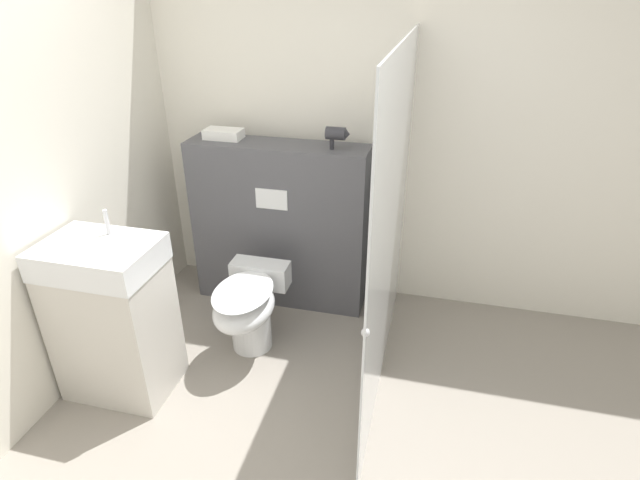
{
  "coord_description": "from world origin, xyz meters",
  "views": [
    {
      "loc": [
        0.63,
        -1.46,
        2.15
      ],
      "look_at": [
        -0.0,
        1.1,
        0.78
      ],
      "focal_mm": 28.0,
      "sensor_mm": 36.0,
      "label": 1
    }
  ],
  "objects": [
    {
      "name": "sink_vanity",
      "position": [
        -1.03,
        0.46,
        0.48
      ],
      "size": [
        0.59,
        0.43,
        1.09
      ],
      "color": "beige",
      "rests_on": "ground_plane"
    },
    {
      "name": "partition_panel",
      "position": [
        -0.42,
        1.59,
        0.6
      ],
      "size": [
        1.24,
        0.31,
        1.2
      ],
      "color": "#4C4C51",
      "rests_on": "ground_plane"
    },
    {
      "name": "shower_glass",
      "position": [
        0.43,
        0.95,
        0.96
      ],
      "size": [
        0.04,
        1.76,
        1.93
      ],
      "color": "silver",
      "rests_on": "ground_plane"
    },
    {
      "name": "toilet",
      "position": [
        -0.43,
        0.96,
        0.32
      ],
      "size": [
        0.39,
        0.63,
        0.51
      ],
      "color": "white",
      "rests_on": "ground_plane"
    },
    {
      "name": "hair_drier",
      "position": [
        -0.0,
        1.56,
        1.3
      ],
      "size": [
        0.15,
        0.08,
        0.15
      ],
      "color": "#2D2D33",
      "rests_on": "partition_panel"
    },
    {
      "name": "folded_towel",
      "position": [
        -0.8,
        1.62,
        1.23
      ],
      "size": [
        0.25,
        0.15,
        0.06
      ],
      "color": "white",
      "rests_on": "partition_panel"
    },
    {
      "name": "wall_back",
      "position": [
        0.0,
        1.87,
        1.25
      ],
      "size": [
        8.0,
        0.06,
        2.5
      ],
      "color": "silver",
      "rests_on": "ground_plane"
    }
  ]
}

